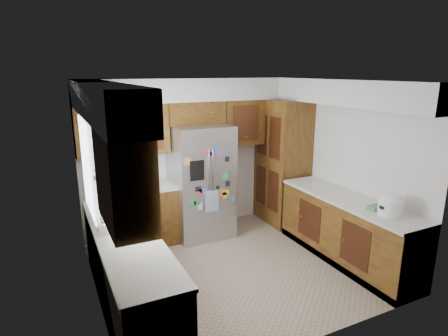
{
  "coord_description": "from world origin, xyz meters",
  "views": [
    {
      "loc": [
        -2.16,
        -4.08,
        2.62
      ],
      "look_at": [
        -0.01,
        0.35,
        1.33
      ],
      "focal_mm": 30.0,
      "sensor_mm": 36.0,
      "label": 1
    }
  ],
  "objects": [
    {
      "name": "right_counter_run",
      "position": [
        1.5,
        -0.47,
        0.42
      ],
      "size": [
        0.63,
        2.25,
        0.92
      ],
      "color": "#3F240C",
      "rests_on": "ground"
    },
    {
      "name": "floor",
      "position": [
        0.0,
        0.0,
        0.0
      ],
      "size": [
        3.6,
        3.6,
        0.0
      ],
      "primitive_type": "plane",
      "color": "tan",
      "rests_on": "ground"
    },
    {
      "name": "bridge_cabinet",
      "position": [
        0.0,
        1.43,
        1.98
      ],
      "size": [
        0.96,
        0.34,
        0.35
      ],
      "primitive_type": "cube",
      "color": "#3F240C",
      "rests_on": "fridge"
    },
    {
      "name": "left_counter_run",
      "position": [
        -1.36,
        0.03,
        0.43
      ],
      "size": [
        1.36,
        3.2,
        0.92
      ],
      "color": "#3F240C",
      "rests_on": "ground"
    },
    {
      "name": "paper_towel",
      "position": [
        1.54,
        -1.19,
        1.05
      ],
      "size": [
        0.11,
        0.11,
        0.25
      ],
      "primitive_type": "cylinder",
      "color": "white",
      "rests_on": "right_counter_run"
    },
    {
      "name": "room_shell",
      "position": [
        -0.11,
        0.36,
        1.82
      ],
      "size": [
        3.64,
        3.24,
        2.52
      ],
      "color": "silver",
      "rests_on": "ground"
    },
    {
      "name": "fridge_top_items",
      "position": [
        -0.05,
        1.41,
        2.29
      ],
      "size": [
        0.79,
        0.33,
        0.3
      ],
      "color": "blue",
      "rests_on": "bridge_cabinet"
    },
    {
      "name": "rice_cooker",
      "position": [
        1.5,
        -1.14,
        1.05
      ],
      "size": [
        0.3,
        0.29,
        0.26
      ],
      "color": "white",
      "rests_on": "right_counter_run"
    },
    {
      "name": "left_counter_clutter",
      "position": [
        -1.48,
        0.83,
        1.05
      ],
      "size": [
        0.32,
        0.85,
        0.38
      ],
      "color": "black",
      "rests_on": "left_counter_run"
    },
    {
      "name": "pantry",
      "position": [
        1.5,
        1.15,
        1.07
      ],
      "size": [
        0.6,
        0.9,
        2.15
      ],
      "primitive_type": "cube",
      "color": "#3F240C",
      "rests_on": "ground"
    },
    {
      "name": "sink_assembly",
      "position": [
        -1.5,
        0.1,
        0.99
      ],
      "size": [
        0.52,
        0.74,
        0.37
      ],
      "color": "silver",
      "rests_on": "left_counter_run"
    },
    {
      "name": "fridge",
      "position": [
        -0.0,
        1.2,
        0.9
      ],
      "size": [
        0.9,
        0.79,
        1.8
      ],
      "color": "#949599",
      "rests_on": "ground"
    }
  ]
}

